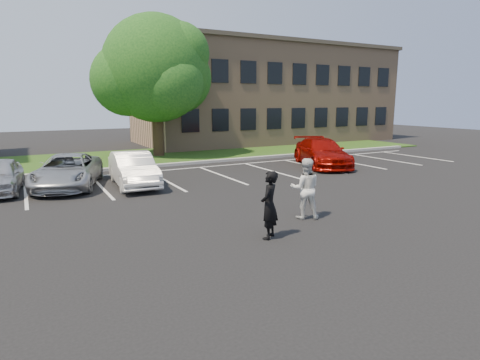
# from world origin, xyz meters

# --- Properties ---
(ground_plane) EXTENTS (90.00, 90.00, 0.00)m
(ground_plane) POSITION_xyz_m (0.00, 0.00, 0.00)
(ground_plane) COLOR black
(ground_plane) RESTS_ON ground
(curb) EXTENTS (40.00, 0.30, 0.15)m
(curb) POSITION_xyz_m (0.00, 12.00, 0.07)
(curb) COLOR gray
(curb) RESTS_ON ground
(grass_strip) EXTENTS (44.00, 8.00, 0.08)m
(grass_strip) POSITION_xyz_m (0.00, 16.00, 0.04)
(grass_strip) COLOR #1A4010
(grass_strip) RESTS_ON ground
(stall_lines) EXTENTS (34.00, 5.36, 0.01)m
(stall_lines) POSITION_xyz_m (1.40, 8.95, 0.01)
(stall_lines) COLOR silver
(stall_lines) RESTS_ON ground
(office_building) EXTENTS (22.40, 10.40, 8.30)m
(office_building) POSITION_xyz_m (14.00, 21.99, 4.16)
(office_building) COLOR tan
(office_building) RESTS_ON ground
(tree) EXTENTS (7.80, 7.20, 8.80)m
(tree) POSITION_xyz_m (2.26, 16.09, 5.35)
(tree) COLOR black
(tree) RESTS_ON ground
(man_black_suit) EXTENTS (0.77, 0.75, 1.79)m
(man_black_suit) POSITION_xyz_m (-0.07, -0.72, 0.89)
(man_black_suit) COLOR black
(man_black_suit) RESTS_ON ground
(man_white_shirt) EXTENTS (1.13, 1.05, 1.86)m
(man_white_shirt) POSITION_xyz_m (1.87, 0.31, 0.93)
(man_white_shirt) COLOR silver
(man_white_shirt) RESTS_ON ground
(car_silver_minivan) EXTENTS (3.61, 5.36, 1.36)m
(car_silver_minivan) POSITION_xyz_m (-3.99, 8.62, 0.68)
(car_silver_minivan) COLOR #A8AAAF
(car_silver_minivan) RESTS_ON ground
(car_white_sedan) EXTENTS (1.76, 4.39, 1.42)m
(car_white_sedan) POSITION_xyz_m (-1.52, 7.63, 0.71)
(car_white_sedan) COLOR white
(car_white_sedan) RESTS_ON ground
(car_red_compact) EXTENTS (3.81, 5.60, 1.50)m
(car_red_compact) POSITION_xyz_m (8.87, 7.89, 0.75)
(car_red_compact) COLOR #8A0802
(car_red_compact) RESTS_ON ground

